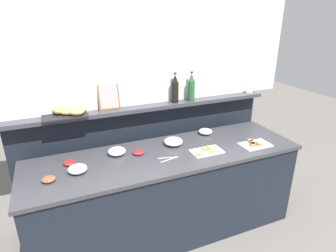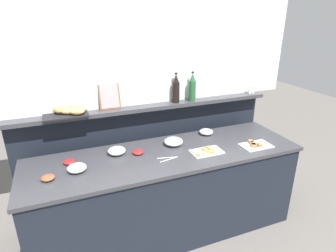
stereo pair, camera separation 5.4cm
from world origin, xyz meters
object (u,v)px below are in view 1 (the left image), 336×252
at_px(glass_bowl_medium, 173,142).
at_px(pepper_shaker, 251,89).
at_px(sandwich_platter_front, 207,151).
at_px(condiment_bowl_red, 69,163).
at_px(sandwich_platter_side, 255,144).
at_px(wine_bottle_dark, 175,89).
at_px(bread_basket, 69,111).
at_px(condiment_bowl_dark, 48,179).
at_px(glass_bowl_extra, 205,132).
at_px(condiment_bowl_teal, 138,152).
at_px(salt_shaker, 248,90).
at_px(wine_bottle_green, 191,88).
at_px(glass_bowl_small, 78,169).
at_px(glass_bowl_large, 117,152).
at_px(framed_picture, 109,96).
at_px(serving_tongs, 169,159).

relative_size(glass_bowl_medium, pepper_shaker, 2.13).
distance_m(sandwich_platter_front, condiment_bowl_red, 1.23).
xyz_separation_m(sandwich_platter_side, wine_bottle_dark, (-0.57, 0.65, 0.46)).
relative_size(wine_bottle_dark, bread_basket, 0.79).
bearing_deg(condiment_bowl_dark, glass_bowl_medium, 10.78).
distance_m(sandwich_platter_front, glass_bowl_extra, 0.43).
relative_size(condiment_bowl_teal, wine_bottle_dark, 0.33).
bearing_deg(condiment_bowl_dark, salt_shaker, 13.68).
bearing_deg(pepper_shaker, sandwich_platter_side, -122.89).
height_order(glass_bowl_medium, condiment_bowl_dark, glass_bowl_medium).
height_order(wine_bottle_dark, wine_bottle_green, same).
height_order(glass_bowl_small, condiment_bowl_dark, glass_bowl_small).
bearing_deg(bread_basket, condiment_bowl_red, -101.90).
xyz_separation_m(condiment_bowl_red, condiment_bowl_teal, (0.60, -0.04, 0.00)).
distance_m(condiment_bowl_teal, salt_shaker, 1.58).
height_order(condiment_bowl_red, condiment_bowl_teal, condiment_bowl_teal).
bearing_deg(sandwich_platter_side, salt_shaker, 59.92).
distance_m(glass_bowl_large, bread_basket, 0.58).
xyz_separation_m(sandwich_platter_front, condiment_bowl_dark, (-1.38, 0.05, 0.01)).
xyz_separation_m(wine_bottle_green, framed_picture, (-0.88, 0.05, -0.01)).
bearing_deg(serving_tongs, glass_bowl_medium, 58.68).
bearing_deg(glass_bowl_small, framed_picture, 53.38).
relative_size(sandwich_platter_side, wine_bottle_dark, 0.94).
xyz_separation_m(glass_bowl_medium, pepper_shaker, (1.16, 0.33, 0.34)).
relative_size(sandwich_platter_front, condiment_bowl_teal, 2.85).
bearing_deg(condiment_bowl_dark, condiment_bowl_teal, 11.98).
distance_m(sandwich_platter_side, salt_shaker, 0.84).
relative_size(glass_bowl_extra, serving_tongs, 0.80).
relative_size(glass_bowl_medium, condiment_bowl_teal, 1.79).
distance_m(sandwich_platter_side, bread_basket, 1.80).
distance_m(condiment_bowl_red, pepper_shaker, 2.19).
distance_m(glass_bowl_large, wine_bottle_dark, 0.91).
bearing_deg(framed_picture, salt_shaker, -1.34).
relative_size(sandwich_platter_front, salt_shaker, 3.40).
relative_size(glass_bowl_extra, salt_shaker, 1.69).
xyz_separation_m(glass_bowl_large, condiment_bowl_dark, (-0.59, -0.23, -0.01)).
xyz_separation_m(glass_bowl_large, wine_bottle_dark, (0.73, 0.32, 0.44)).
bearing_deg(serving_tongs, condiment_bowl_teal, 137.92).
height_order(glass_bowl_small, serving_tongs, glass_bowl_small).
height_order(glass_bowl_medium, pepper_shaker, pepper_shaker).
xyz_separation_m(glass_bowl_large, bread_basket, (-0.35, 0.32, 0.34)).
height_order(sandwich_platter_front, glass_bowl_large, glass_bowl_large).
distance_m(condiment_bowl_teal, pepper_shaker, 1.62).
relative_size(wine_bottle_green, framed_picture, 1.19).
distance_m(salt_shaker, bread_basket, 2.02).
bearing_deg(wine_bottle_dark, glass_bowl_medium, -116.25).
xyz_separation_m(wine_bottle_dark, bread_basket, (-1.07, 0.00, -0.10)).
distance_m(glass_bowl_medium, bread_basket, 1.02).
bearing_deg(glass_bowl_large, condiment_bowl_red, -176.10).
distance_m(serving_tongs, wine_bottle_dark, 0.82).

